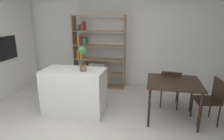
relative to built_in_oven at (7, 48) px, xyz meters
name	(u,v)px	position (x,y,z in m)	size (l,w,h in m)	color
ground_plane	(84,139)	(2.42, -1.41, -1.22)	(8.72, 8.72, 0.00)	beige
back_partition	(115,39)	(2.42, 1.37, 0.10)	(6.35, 0.06, 2.64)	white
built_in_oven	(7,48)	(0.00, 0.00, 0.00)	(0.06, 0.58, 0.56)	black
kitchen_island	(75,91)	(1.93, -0.55, -0.75)	(1.24, 0.67, 0.93)	white
potted_plant_on_island	(83,56)	(2.15, -0.59, 0.01)	(0.16, 0.16, 0.48)	brown
open_bookshelf	(95,56)	(1.91, 1.02, -0.34)	(1.43, 0.32, 1.98)	#997551
dining_table	(173,86)	(3.89, -0.42, -0.52)	(0.98, 0.90, 0.78)	black
dining_chair_window_side	(212,97)	(4.59, -0.41, -0.69)	(0.47, 0.47, 0.87)	black
dining_chair_far	(170,86)	(3.88, 0.06, -0.70)	(0.43, 0.44, 0.86)	black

